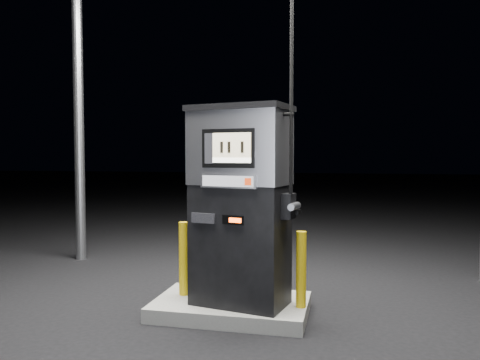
# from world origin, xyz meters

# --- Properties ---
(ground) EXTENTS (80.00, 80.00, 0.00)m
(ground) POSITION_xyz_m (0.00, 0.00, 0.00)
(ground) COLOR black
(ground) RESTS_ON ground
(pump_island) EXTENTS (1.60, 1.00, 0.15)m
(pump_island) POSITION_xyz_m (0.00, 0.00, 0.07)
(pump_island) COLOR #605F5B
(pump_island) RESTS_ON ground
(fuel_dispenser) EXTENTS (1.17, 0.79, 4.20)m
(fuel_dispenser) POSITION_xyz_m (0.12, -0.10, 1.19)
(fuel_dispenser) COLOR black
(fuel_dispenser) RESTS_ON pump_island
(bollard_left) EXTENTS (0.11, 0.11, 0.80)m
(bollard_left) POSITION_xyz_m (-0.55, 0.06, 0.55)
(bollard_left) COLOR gold
(bollard_left) RESTS_ON pump_island
(bollard_right) EXTENTS (0.11, 0.11, 0.77)m
(bollard_right) POSITION_xyz_m (0.74, -0.07, 0.53)
(bollard_right) COLOR gold
(bollard_right) RESTS_ON pump_island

